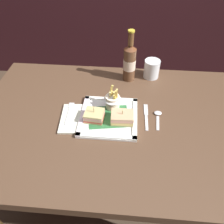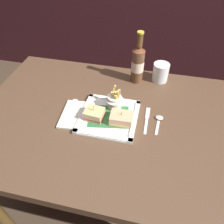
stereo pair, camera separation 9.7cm
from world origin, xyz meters
name	(u,v)px [view 2 (the right image)]	position (x,y,z in m)	size (l,w,h in m)	color
ground_plane	(114,196)	(0.00, 0.00, 0.00)	(6.00, 6.00, 0.00)	#413124
dining_table	(115,133)	(0.00, 0.00, 0.67)	(1.30, 0.84, 0.76)	#513827
square_plate	(109,117)	(-0.03, 0.00, 0.77)	(0.26, 0.26, 0.02)	white
sandwich_half_left	(94,114)	(-0.09, -0.02, 0.79)	(0.09, 0.08, 0.07)	tan
sandwich_half_right	(121,118)	(0.03, -0.02, 0.79)	(0.10, 0.07, 0.06)	tan
fries_cup	(115,100)	(-0.02, 0.07, 0.82)	(0.08, 0.08, 0.11)	#EFDFC7
beer_bottle	(138,63)	(0.05, 0.31, 0.87)	(0.07, 0.07, 0.27)	brown
water_glass	(160,73)	(0.17, 0.35, 0.80)	(0.08, 0.08, 0.10)	silver
folded_napkin	(72,114)	(-0.20, -0.02, 0.77)	(0.09, 0.18, 0.01)	silver
fork	(72,108)	(-0.21, 0.02, 0.77)	(0.02, 0.14, 0.00)	silver
knife	(147,119)	(0.14, 0.03, 0.76)	(0.02, 0.17, 0.00)	silver
spoon	(159,120)	(0.19, 0.03, 0.77)	(0.04, 0.12, 0.01)	silver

